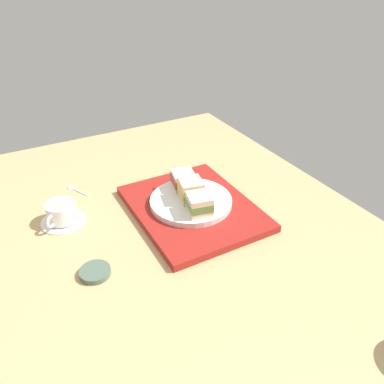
# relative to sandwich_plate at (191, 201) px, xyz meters

# --- Properties ---
(ground_plane) EXTENTS (1.40, 1.00, 0.03)m
(ground_plane) POSITION_rel_sandwich_plate_xyz_m (-0.05, 0.05, -0.04)
(ground_plane) COLOR tan
(serving_tray) EXTENTS (0.40, 0.32, 0.02)m
(serving_tray) POSITION_rel_sandwich_plate_xyz_m (-0.01, -0.00, -0.02)
(serving_tray) COLOR maroon
(serving_tray) RESTS_ON ground_plane
(sandwich_plate) EXTENTS (0.24, 0.24, 0.02)m
(sandwich_plate) POSITION_rel_sandwich_plate_xyz_m (0.00, 0.00, 0.00)
(sandwich_plate) COLOR silver
(sandwich_plate) RESTS_ON serving_tray
(sandwich_near) EXTENTS (0.08, 0.07, 0.05)m
(sandwich_near) POSITION_rel_sandwich_plate_xyz_m (-0.07, 0.01, 0.04)
(sandwich_near) COLOR beige
(sandwich_near) RESTS_ON sandwich_plate
(sandwich_middle) EXTENTS (0.08, 0.08, 0.06)m
(sandwich_middle) POSITION_rel_sandwich_plate_xyz_m (0.00, 0.00, 0.04)
(sandwich_middle) COLOR beige
(sandwich_middle) RESTS_ON sandwich_plate
(sandwich_far) EXTENTS (0.08, 0.08, 0.05)m
(sandwich_far) POSITION_rel_sandwich_plate_xyz_m (0.07, -0.01, 0.03)
(sandwich_far) COLOR #EFE5C1
(sandwich_far) RESTS_ON sandwich_plate
(coffee_cup) EXTENTS (0.12, 0.12, 0.06)m
(coffee_cup) POSITION_rel_sandwich_plate_xyz_m (0.12, 0.34, -0.00)
(coffee_cup) COLOR white
(coffee_cup) RESTS_ON ground_plane
(small_sauce_dish) EXTENTS (0.07, 0.07, 0.01)m
(small_sauce_dish) POSITION_rel_sandwich_plate_xyz_m (-0.12, 0.32, -0.02)
(small_sauce_dish) COLOR #4C6051
(small_sauce_dish) RESTS_ON ground_plane
(teaspoon) EXTENTS (0.09, 0.05, 0.01)m
(teaspoon) POSITION_rel_sandwich_plate_xyz_m (0.28, 0.27, -0.03)
(teaspoon) COLOR silver
(teaspoon) RESTS_ON ground_plane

